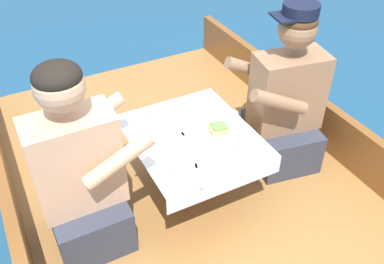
{
  "coord_description": "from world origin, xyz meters",
  "views": [
    {
      "loc": [
        -0.83,
        -1.53,
        2.16
      ],
      "look_at": [
        0.0,
        0.06,
        0.78
      ],
      "focal_mm": 40.0,
      "sensor_mm": 36.0,
      "label": 1
    }
  ],
  "objects_px": {
    "person_starboard": "(285,104)",
    "coffee_cup_center": "(143,116)",
    "person_port": "(80,175)",
    "sandwich": "(219,129)",
    "tin_can": "(232,117)",
    "coffee_cup_port": "(178,173)",
    "coffee_cup_starboard": "(246,148)"
  },
  "relations": [
    {
      "from": "person_starboard",
      "to": "coffee_cup_center",
      "type": "xyz_separation_m",
      "value": [
        -0.8,
        0.24,
        0.02
      ]
    },
    {
      "from": "person_port",
      "to": "sandwich",
      "type": "distance_m",
      "value": 0.75
    },
    {
      "from": "person_starboard",
      "to": "tin_can",
      "type": "relative_size",
      "value": 15.07
    },
    {
      "from": "person_port",
      "to": "person_starboard",
      "type": "height_order",
      "value": "person_port"
    },
    {
      "from": "sandwich",
      "to": "coffee_cup_port",
      "type": "relative_size",
      "value": 1.1
    },
    {
      "from": "person_port",
      "to": "person_starboard",
      "type": "bearing_deg",
      "value": 1.99
    },
    {
      "from": "coffee_cup_center",
      "to": "tin_can",
      "type": "height_order",
      "value": "tin_can"
    },
    {
      "from": "person_starboard",
      "to": "sandwich",
      "type": "height_order",
      "value": "person_starboard"
    },
    {
      "from": "coffee_cup_port",
      "to": "coffee_cup_starboard",
      "type": "xyz_separation_m",
      "value": [
        0.38,
        0.01,
        -0.0
      ]
    },
    {
      "from": "person_port",
      "to": "coffee_cup_center",
      "type": "bearing_deg",
      "value": 33.15
    },
    {
      "from": "person_port",
      "to": "coffee_cup_port",
      "type": "relative_size",
      "value": 9.75
    },
    {
      "from": "person_starboard",
      "to": "sandwich",
      "type": "distance_m",
      "value": 0.49
    },
    {
      "from": "coffee_cup_port",
      "to": "person_starboard",
      "type": "bearing_deg",
      "value": 17.89
    },
    {
      "from": "person_starboard",
      "to": "tin_can",
      "type": "bearing_deg",
      "value": 9.24
    },
    {
      "from": "person_starboard",
      "to": "sandwich",
      "type": "relative_size",
      "value": 8.81
    },
    {
      "from": "coffee_cup_starboard",
      "to": "coffee_cup_center",
      "type": "relative_size",
      "value": 0.86
    },
    {
      "from": "coffee_cup_port",
      "to": "tin_can",
      "type": "height_order",
      "value": "coffee_cup_port"
    },
    {
      "from": "person_port",
      "to": "coffee_cup_center",
      "type": "distance_m",
      "value": 0.53
    },
    {
      "from": "coffee_cup_starboard",
      "to": "coffee_cup_center",
      "type": "xyz_separation_m",
      "value": [
        -0.35,
        0.5,
        -0.0
      ]
    },
    {
      "from": "person_starboard",
      "to": "tin_can",
      "type": "distance_m",
      "value": 0.36
    },
    {
      "from": "person_starboard",
      "to": "coffee_cup_center",
      "type": "relative_size",
      "value": 9.41
    },
    {
      "from": "tin_can",
      "to": "coffee_cup_starboard",
      "type": "bearing_deg",
      "value": -107.1
    },
    {
      "from": "person_port",
      "to": "coffee_cup_port",
      "type": "bearing_deg",
      "value": -28.48
    },
    {
      "from": "person_starboard",
      "to": "coffee_cup_port",
      "type": "xyz_separation_m",
      "value": [
        -0.83,
        -0.27,
        0.03
      ]
    },
    {
      "from": "coffee_cup_center",
      "to": "person_starboard",
      "type": "bearing_deg",
      "value": -16.88
    },
    {
      "from": "coffee_cup_starboard",
      "to": "coffee_cup_center",
      "type": "bearing_deg",
      "value": 125.1
    },
    {
      "from": "sandwich",
      "to": "coffee_cup_starboard",
      "type": "distance_m",
      "value": 0.2
    },
    {
      "from": "person_starboard",
      "to": "coffee_cup_port",
      "type": "height_order",
      "value": "person_starboard"
    },
    {
      "from": "person_port",
      "to": "sandwich",
      "type": "height_order",
      "value": "person_port"
    },
    {
      "from": "tin_can",
      "to": "sandwich",
      "type": "bearing_deg",
      "value": -150.51
    },
    {
      "from": "coffee_cup_port",
      "to": "tin_can",
      "type": "bearing_deg",
      "value": 30.27
    },
    {
      "from": "person_port",
      "to": "coffee_cup_center",
      "type": "xyz_separation_m",
      "value": [
        0.44,
        0.29,
        0.02
      ]
    }
  ]
}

